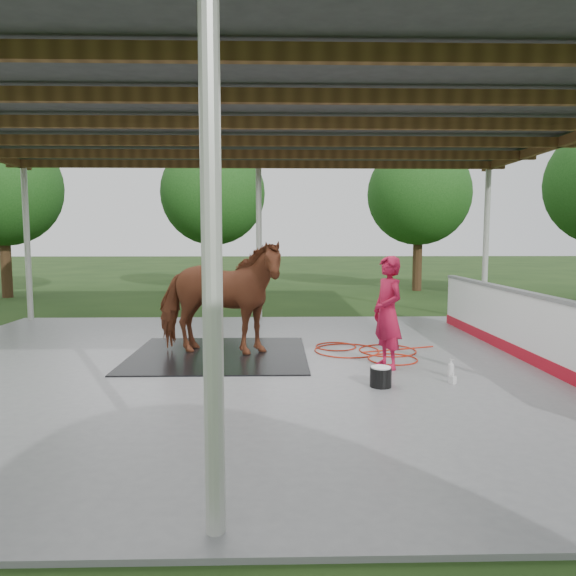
{
  "coord_description": "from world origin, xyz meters",
  "views": [
    {
      "loc": [
        0.42,
        -8.1,
        2.09
      ],
      "look_at": [
        0.62,
        0.48,
        1.25
      ],
      "focal_mm": 32.0,
      "sensor_mm": 36.0,
      "label": 1
    }
  ],
  "objects_px": {
    "dasher_board": "(534,330)",
    "handler": "(388,312)",
    "wash_bucket": "(381,376)",
    "horse": "(218,298)"
  },
  "relations": [
    {
      "from": "dasher_board",
      "to": "handler",
      "type": "bearing_deg",
      "value": -174.54
    },
    {
      "from": "dasher_board",
      "to": "wash_bucket",
      "type": "height_order",
      "value": "dasher_board"
    },
    {
      "from": "handler",
      "to": "wash_bucket",
      "type": "distance_m",
      "value": 1.29
    },
    {
      "from": "horse",
      "to": "wash_bucket",
      "type": "xyz_separation_m",
      "value": [
        2.43,
        -1.97,
        -0.86
      ]
    },
    {
      "from": "horse",
      "to": "handler",
      "type": "distance_m",
      "value": 2.9
    },
    {
      "from": "horse",
      "to": "wash_bucket",
      "type": "bearing_deg",
      "value": -118.37
    },
    {
      "from": "wash_bucket",
      "to": "dasher_board",
      "type": "bearing_deg",
      "value": 24.47
    },
    {
      "from": "dasher_board",
      "to": "handler",
      "type": "xyz_separation_m",
      "value": [
        -2.44,
        -0.23,
        0.34
      ]
    },
    {
      "from": "dasher_board",
      "to": "wash_bucket",
      "type": "distance_m",
      "value": 3.04
    },
    {
      "from": "handler",
      "to": "dasher_board",
      "type": "bearing_deg",
      "value": 77.25
    }
  ]
}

